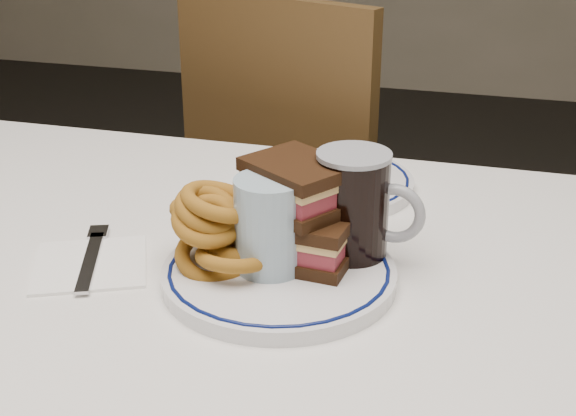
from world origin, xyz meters
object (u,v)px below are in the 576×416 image
(main_plate, at_px, (279,274))
(far_plate, at_px, (327,182))
(beer_mug, at_px, (355,210))
(chair_far, at_px, (309,197))
(reuben_sandwich, at_px, (300,212))

(main_plate, xyz_separation_m, far_plate, (-0.01, 0.28, -0.00))
(main_plate, distance_m, beer_mug, 0.11)
(main_plate, height_order, beer_mug, beer_mug)
(chair_far, height_order, beer_mug, chair_far)
(chair_far, relative_size, reuben_sandwich, 6.78)
(chair_far, xyz_separation_m, beer_mug, (0.23, -0.70, 0.30))
(main_plate, distance_m, far_plate, 0.28)
(chair_far, xyz_separation_m, reuben_sandwich, (0.17, -0.73, 0.31))
(main_plate, height_order, reuben_sandwich, reuben_sandwich)
(beer_mug, bearing_deg, chair_far, 108.11)
(reuben_sandwich, relative_size, far_plate, 0.57)
(chair_far, distance_m, beer_mug, 0.80)
(main_plate, relative_size, reuben_sandwich, 1.87)
(reuben_sandwich, bearing_deg, beer_mug, 26.21)
(reuben_sandwich, distance_m, far_plate, 0.26)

